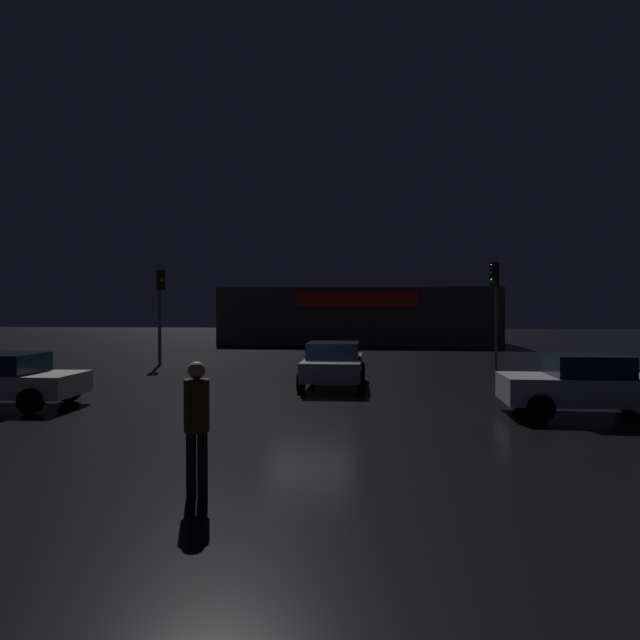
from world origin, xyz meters
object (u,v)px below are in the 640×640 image
(pedestrian, at_px, (197,418))
(traffic_signal_cross_left, at_px, (495,289))
(traffic_signal_opposite, at_px, (160,299))
(car_far, at_px, (2,380))
(store_building, at_px, (359,316))
(car_near, at_px, (587,385))
(car_crossing, at_px, (334,363))

(pedestrian, bearing_deg, traffic_signal_cross_left, 67.50)
(traffic_signal_opposite, height_order, car_far, traffic_signal_opposite)
(traffic_signal_cross_left, xyz_separation_m, pedestrian, (-7.11, -17.18, -2.31))
(traffic_signal_opposite, bearing_deg, pedestrian, -66.80)
(store_building, bearing_deg, car_near, -77.14)
(traffic_signal_cross_left, bearing_deg, car_far, -143.04)
(car_crossing, bearing_deg, traffic_signal_opposite, 142.68)
(car_near, height_order, car_far, car_near)
(car_near, bearing_deg, traffic_signal_cross_left, 90.79)
(traffic_signal_cross_left, bearing_deg, car_near, -89.21)
(car_near, xyz_separation_m, car_far, (-14.53, -0.33, -0.03))
(store_building, relative_size, traffic_signal_opposite, 4.55)
(car_near, distance_m, car_crossing, 7.81)
(store_building, bearing_deg, car_crossing, -89.61)
(car_near, bearing_deg, pedestrian, -137.36)
(traffic_signal_opposite, distance_m, car_far, 11.50)
(pedestrian, bearing_deg, car_near, 42.64)
(car_far, bearing_deg, traffic_signal_cross_left, 36.96)
(car_far, distance_m, car_crossing, 9.48)
(car_crossing, bearing_deg, store_building, 90.39)
(traffic_signal_opposite, relative_size, car_near, 1.11)
(car_far, height_order, car_crossing, car_crossing)
(traffic_signal_cross_left, xyz_separation_m, car_far, (-14.39, -10.82, -2.68))
(store_building, distance_m, car_far, 30.08)
(store_building, height_order, car_near, store_building)
(store_building, xyz_separation_m, traffic_signal_cross_left, (6.40, -18.15, 1.36))
(car_crossing, xyz_separation_m, pedestrian, (-0.88, -11.19, 0.31))
(traffic_signal_opposite, bearing_deg, store_building, 64.98)
(traffic_signal_opposite, relative_size, car_crossing, 0.96)
(traffic_signal_opposite, distance_m, car_crossing, 10.84)
(pedestrian, bearing_deg, car_crossing, 85.49)
(traffic_signal_cross_left, xyz_separation_m, car_near, (0.14, -10.49, -2.65))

